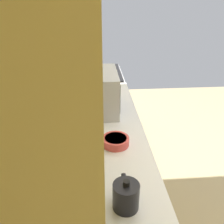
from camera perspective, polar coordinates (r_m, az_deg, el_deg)
name	(u,v)px	position (r m, az deg, el deg)	size (l,w,h in m)	color
ground_plane	(223,201)	(2.72, 24.68, -18.54)	(5.95, 5.95, 0.00)	tan
wall_back	(40,70)	(1.72, -16.58, 9.44)	(3.84, 0.12, 2.70)	#E6D388
counter_run	(102,218)	(1.79, -2.41, -23.55)	(2.77, 0.67, 0.91)	tan
oven_range	(97,106)	(3.19, -3.62, 1.50)	(0.72, 0.66, 1.09)	#B7BABF
microwave	(95,91)	(2.03, -4.09, 4.83)	(0.48, 0.39, 0.33)	#B7BABF
bowl	(116,141)	(1.62, 0.86, -6.77)	(0.18, 0.18, 0.05)	#D84C47
kettle	(126,196)	(1.20, 3.27, -19.06)	(0.17, 0.13, 0.16)	black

